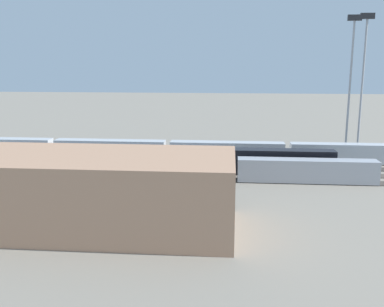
# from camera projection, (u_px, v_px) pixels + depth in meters

# --- Properties ---
(ground_plane) EXTENTS (400.00, 400.00, 0.00)m
(ground_plane) POSITION_uv_depth(u_px,v_px,m) (226.00, 167.00, 84.43)
(ground_plane) COLOR gray
(track_bed_0) EXTENTS (140.00, 2.80, 0.12)m
(track_bed_0) POSITION_uv_depth(u_px,v_px,m) (227.00, 155.00, 94.16)
(track_bed_0) COLOR #3D3833
(track_bed_0) RESTS_ON ground_plane
(track_bed_1) EXTENTS (140.00, 2.80, 0.12)m
(track_bed_1) POSITION_uv_depth(u_px,v_px,m) (227.00, 161.00, 89.29)
(track_bed_1) COLOR #3D3833
(track_bed_1) RESTS_ON ground_plane
(track_bed_2) EXTENTS (140.00, 2.80, 0.12)m
(track_bed_2) POSITION_uv_depth(u_px,v_px,m) (226.00, 166.00, 84.41)
(track_bed_2) COLOR #3D3833
(track_bed_2) RESTS_ON ground_plane
(track_bed_3) EXTENTS (140.00, 2.80, 0.12)m
(track_bed_3) POSITION_uv_depth(u_px,v_px,m) (226.00, 173.00, 79.54)
(track_bed_3) COLOR #4C443D
(track_bed_3) RESTS_ON ground_plane
(track_bed_4) EXTENTS (140.00, 2.80, 0.12)m
(track_bed_4) POSITION_uv_depth(u_px,v_px,m) (226.00, 180.00, 74.67)
(track_bed_4) COLOR #3D3833
(track_bed_4) RESTS_ON ground_plane
(train_on_track_4) EXTENTS (71.40, 3.00, 3.80)m
(train_on_track_4) POSITION_uv_depth(u_px,v_px,m) (163.00, 167.00, 75.19)
(train_on_track_4) COLOR #A8AAB2
(train_on_track_4) RESTS_ON ground_plane
(train_on_track_3) EXTENTS (66.40, 3.06, 4.40)m
(train_on_track_3) POSITION_uv_depth(u_px,v_px,m) (151.00, 160.00, 80.31)
(train_on_track_3) COLOR black
(train_on_track_3) RESTS_ON ground_plane
(train_on_track_1) EXTENTS (119.80, 3.00, 3.80)m
(train_on_track_1) POSITION_uv_depth(u_px,v_px,m) (227.00, 151.00, 88.88)
(train_on_track_1) COLOR silver
(train_on_track_1) RESTS_ON ground_plane
(light_mast_0) EXTENTS (2.80, 0.70, 29.57)m
(light_mast_0) POSITION_uv_depth(u_px,v_px,m) (364.00, 68.00, 91.46)
(light_mast_0) COLOR #9EA0A5
(light_mast_0) RESTS_ON ground_plane
(light_mast_2) EXTENTS (2.80, 0.70, 29.25)m
(light_mast_2) POSITION_uv_depth(u_px,v_px,m) (351.00, 68.00, 91.68)
(light_mast_2) COLOR #9EA0A5
(light_mast_2) RESTS_ON ground_plane
(maintenance_shed) EXTENTS (35.29, 14.33, 9.03)m
(maintenance_shed) POSITION_uv_depth(u_px,v_px,m) (88.00, 191.00, 52.79)
(maintenance_shed) COLOR tan
(maintenance_shed) RESTS_ON ground_plane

